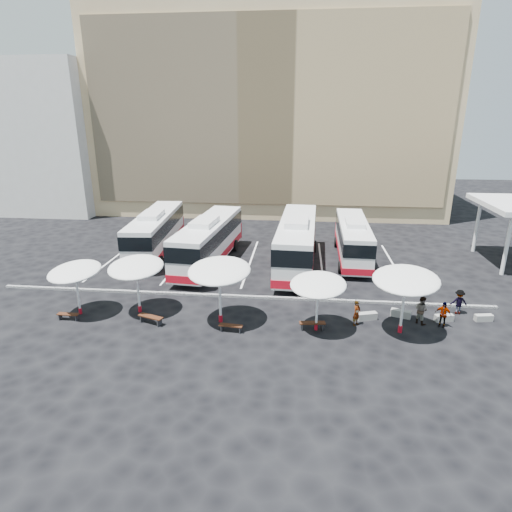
# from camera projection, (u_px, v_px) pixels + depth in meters

# --- Properties ---
(ground) EXTENTS (120.00, 120.00, 0.00)m
(ground) POSITION_uv_depth(u_px,v_px,m) (237.00, 300.00, 28.97)
(ground) COLOR black
(ground) RESTS_ON ground
(sandstone_building) EXTENTS (42.00, 18.25, 29.60)m
(sandstone_building) POSITION_uv_depth(u_px,v_px,m) (272.00, 108.00, 55.02)
(sandstone_building) COLOR tan
(sandstone_building) RESTS_ON ground
(apartment_block) EXTENTS (14.00, 14.00, 18.00)m
(apartment_block) POSITION_uv_depth(u_px,v_px,m) (54.00, 138.00, 55.29)
(apartment_block) COLOR silver
(apartment_block) RESTS_ON ground
(curb_divider) EXTENTS (34.00, 0.25, 0.15)m
(curb_divider) POSITION_uv_depth(u_px,v_px,m) (238.00, 296.00, 29.41)
(curb_divider) COLOR black
(curb_divider) RESTS_ON ground
(bay_lines) EXTENTS (24.15, 12.00, 0.01)m
(bay_lines) POSITION_uv_depth(u_px,v_px,m) (250.00, 262.00, 36.51)
(bay_lines) COLOR white
(bay_lines) RESTS_ON ground
(bus_0) EXTENTS (3.56, 12.53, 3.92)m
(bus_0) POSITION_uv_depth(u_px,v_px,m) (156.00, 231.00, 38.34)
(bus_0) COLOR white
(bus_0) RESTS_ON ground
(bus_1) EXTENTS (3.79, 12.86, 4.02)m
(bus_1) POSITION_uv_depth(u_px,v_px,m) (209.00, 240.00, 35.55)
(bus_1) COLOR white
(bus_1) RESTS_ON ground
(bus_2) EXTENTS (3.52, 13.48, 4.24)m
(bus_2) POSITION_uv_depth(u_px,v_px,m) (297.00, 241.00, 34.85)
(bus_2) COLOR white
(bus_2) RESTS_ON ground
(bus_3) EXTENTS (2.87, 11.41, 3.60)m
(bus_3) POSITION_uv_depth(u_px,v_px,m) (353.00, 238.00, 36.77)
(bus_3) COLOR white
(bus_3) RESTS_ON ground
(sunshade_0) EXTENTS (4.18, 4.20, 3.34)m
(sunshade_0) POSITION_uv_depth(u_px,v_px,m) (75.00, 272.00, 26.12)
(sunshade_0) COLOR white
(sunshade_0) RESTS_ON ground
(sunshade_1) EXTENTS (3.44, 3.48, 3.56)m
(sunshade_1) POSITION_uv_depth(u_px,v_px,m) (136.00, 267.00, 26.33)
(sunshade_1) COLOR white
(sunshade_1) RESTS_ON ground
(sunshade_2) EXTENTS (4.11, 4.15, 3.88)m
(sunshade_2) POSITION_uv_depth(u_px,v_px,m) (219.00, 271.00, 24.95)
(sunshade_2) COLOR white
(sunshade_2) RESTS_ON ground
(sunshade_3) EXTENTS (3.93, 3.96, 3.34)m
(sunshade_3) POSITION_uv_depth(u_px,v_px,m) (318.00, 285.00, 24.12)
(sunshade_3) COLOR white
(sunshade_3) RESTS_ON ground
(sunshade_4) EXTENTS (4.63, 4.66, 3.82)m
(sunshade_4) POSITION_uv_depth(u_px,v_px,m) (406.00, 280.00, 23.70)
(sunshade_4) COLOR white
(sunshade_4) RESTS_ON ground
(wood_bench_0) EXTENTS (1.34, 0.38, 0.41)m
(wood_bench_0) POSITION_uv_depth(u_px,v_px,m) (68.00, 315.00, 26.12)
(wood_bench_0) COLOR black
(wood_bench_0) RESTS_ON ground
(wood_bench_1) EXTENTS (1.64, 0.93, 0.49)m
(wood_bench_1) POSITION_uv_depth(u_px,v_px,m) (151.00, 318.00, 25.64)
(wood_bench_1) COLOR black
(wood_bench_1) RESTS_ON ground
(wood_bench_2) EXTENTS (1.41, 0.50, 0.42)m
(wood_bench_2) POSITION_uv_depth(u_px,v_px,m) (231.00, 327.00, 24.70)
(wood_bench_2) COLOR black
(wood_bench_2) RESTS_ON ground
(wood_bench_3) EXTENTS (1.55, 0.58, 0.47)m
(wood_bench_3) POSITION_uv_depth(u_px,v_px,m) (312.00, 324.00, 24.93)
(wood_bench_3) COLOR black
(wood_bench_3) RESTS_ON ground
(conc_bench_0) EXTENTS (1.27, 0.73, 0.45)m
(conc_bench_0) POSITION_uv_depth(u_px,v_px,m) (367.00, 316.00, 26.18)
(conc_bench_0) COLOR gray
(conc_bench_0) RESTS_ON ground
(conc_bench_1) EXTENTS (1.27, 0.80, 0.45)m
(conc_bench_1) POSITION_uv_depth(u_px,v_px,m) (401.00, 314.00, 26.52)
(conc_bench_1) COLOR gray
(conc_bench_1) RESTS_ON ground
(conc_bench_2) EXTENTS (1.17, 0.62, 0.42)m
(conc_bench_2) POSITION_uv_depth(u_px,v_px,m) (444.00, 318.00, 26.00)
(conc_bench_2) COLOR gray
(conc_bench_2) RESTS_ON ground
(conc_bench_3) EXTENTS (1.11, 0.54, 0.40)m
(conc_bench_3) POSITION_uv_depth(u_px,v_px,m) (484.00, 318.00, 26.03)
(conc_bench_3) COLOR gray
(conc_bench_3) RESTS_ON ground
(passenger_0) EXTENTS (0.65, 0.68, 1.56)m
(passenger_0) POSITION_uv_depth(u_px,v_px,m) (357.00, 313.00, 25.35)
(passenger_0) COLOR black
(passenger_0) RESTS_ON ground
(passenger_1) EXTENTS (1.05, 1.07, 1.74)m
(passenger_1) POSITION_uv_depth(u_px,v_px,m) (422.00, 310.00, 25.54)
(passenger_1) COLOR black
(passenger_1) RESTS_ON ground
(passenger_2) EXTENTS (0.99, 0.77, 1.57)m
(passenger_2) POSITION_uv_depth(u_px,v_px,m) (443.00, 314.00, 25.17)
(passenger_2) COLOR black
(passenger_2) RESTS_ON ground
(passenger_3) EXTENTS (1.06, 0.62, 1.61)m
(passenger_3) POSITION_uv_depth(u_px,v_px,m) (459.00, 302.00, 26.78)
(passenger_3) COLOR black
(passenger_3) RESTS_ON ground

